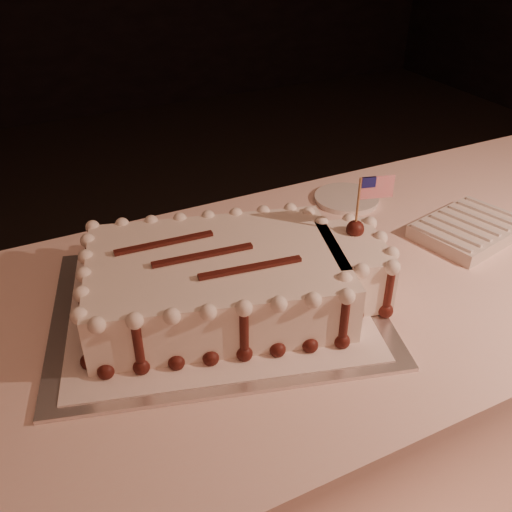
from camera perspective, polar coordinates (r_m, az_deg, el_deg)
name	(u,v)px	position (r m, az deg, el deg)	size (l,w,h in m)	color
banquet_table	(334,399)	(1.43, 7.85, -13.99)	(2.40, 0.80, 0.75)	#FFD3C5
cake_board	(218,307)	(1.07, -3.86, -5.08)	(0.60, 0.45, 0.01)	silver
doily	(218,305)	(1.06, -3.87, -4.86)	(0.53, 0.41, 0.00)	white
sheet_cake	(234,279)	(1.04, -2.24, -2.29)	(0.59, 0.43, 0.22)	white
napkin_stack	(468,229)	(1.36, 20.44, 2.51)	(0.26, 0.21, 0.04)	beige
side_plate	(346,199)	(1.45, 9.03, 5.69)	(0.16, 0.16, 0.01)	silver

